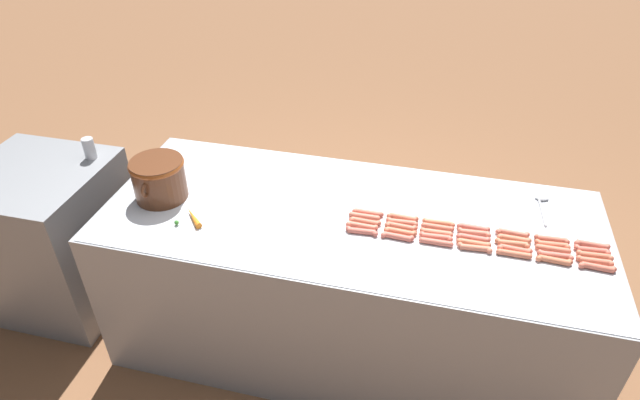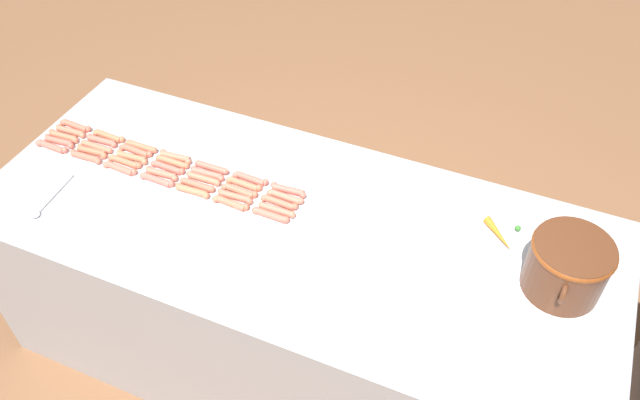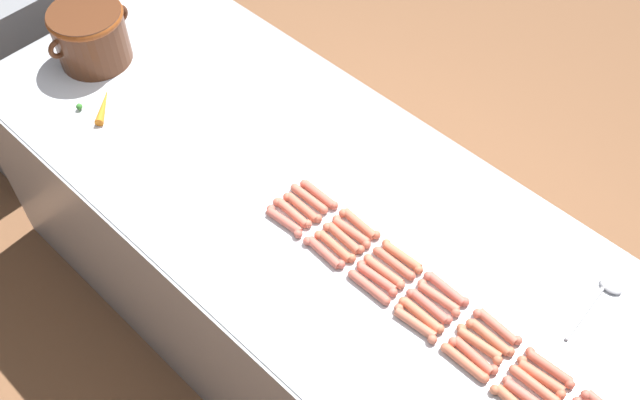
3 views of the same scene
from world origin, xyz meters
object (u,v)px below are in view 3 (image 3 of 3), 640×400
object	(u,v)px
hot_dog_3	(415,324)
hot_dog_18	(384,271)
hot_dog_27	(309,199)
hot_dog_31	(446,289)
serving_spoon	(603,295)
carrot	(102,106)
hot_dog_23	(490,337)
hot_dog_25	(394,263)
hot_dog_6	(284,221)
hot_dog_26	(351,232)
hot_dog_29	(550,368)
back_cabinet	(20,50)
hot_dog_17	(429,306)
hot_dog_11	(377,278)
hot_dog_2	(465,363)
hot_dog_16	(479,344)
hot_dog_5	(324,252)
hot_dog_8	(527,397)
hot_dog_32	(402,256)
hot_dog_34	(319,194)
hot_dog_9	(473,356)
hot_dog_24	(439,298)
hot_dog_13	(292,213)
hot_dog_12	(335,246)
bean_pot	(90,33)
hot_dog_19	(343,238)
hot_dog_20	(302,207)
hot_dog_10	(421,315)
hot_dog_15	(534,385)
hot_dog_4	(369,287)

from	to	relation	value
hot_dog_3	hot_dog_18	xyz separation A→B (m)	(0.07, 0.18, 0.00)
hot_dog_27	hot_dog_31	bearing A→B (deg)	-85.86
hot_dog_3	serving_spoon	xyz separation A→B (m)	(0.45, -0.33, -0.01)
hot_dog_27	carrot	distance (m)	0.85
hot_dog_18	hot_dog_27	size ratio (longest dim) A/B	1.00
hot_dog_23	hot_dog_25	size ratio (longest dim) A/B	1.00
hot_dog_6	hot_dog_26	distance (m)	0.21
hot_dog_29	back_cabinet	bearing A→B (deg)	91.75
hot_dog_17	hot_dog_11	bearing A→B (deg)	100.82
hot_dog_2	serving_spoon	size ratio (longest dim) A/B	0.59
back_cabinet	hot_dog_26	distance (m)	2.11
hot_dog_16	hot_dog_26	distance (m)	0.51
hot_dog_5	hot_dog_8	size ratio (longest dim) A/B	1.00
hot_dog_11	hot_dog_23	bearing A→B (deg)	-78.48
back_cabinet	carrot	xyz separation A→B (m)	(-0.16, -1.06, 0.46)
hot_dog_31	hot_dog_18	bearing A→B (deg)	115.21
hot_dog_32	hot_dog_34	world-z (taller)	same
hot_dog_2	hot_dog_23	world-z (taller)	same
hot_dog_16	hot_dog_34	distance (m)	0.69
hot_dog_9	hot_dog_27	distance (m)	0.71
hot_dog_29	hot_dog_31	world-z (taller)	same
back_cabinet	hot_dog_3	world-z (taller)	hot_dog_3
hot_dog_24	serving_spoon	size ratio (longest dim) A/B	0.59
hot_dog_13	hot_dog_12	bearing A→B (deg)	-90.17
bean_pot	hot_dog_9	bearing A→B (deg)	-90.55
back_cabinet	hot_dog_19	size ratio (longest dim) A/B	5.89
hot_dog_2	hot_dog_25	size ratio (longest dim) A/B	1.00
hot_dog_9	hot_dog_27	xyz separation A→B (m)	(0.08, 0.71, 0.00)
hot_dog_34	hot_dog_6	bearing A→B (deg)	178.41
hot_dog_2	carrot	xyz separation A→B (m)	(-0.10, 1.52, 0.00)
hot_dog_8	hot_dog_12	xyz separation A→B (m)	(0.00, 0.70, 0.00)
hot_dog_9	hot_dog_20	distance (m)	0.70
bean_pot	serving_spoon	distance (m)	1.97
hot_dog_31	hot_dog_34	size ratio (longest dim) A/B	1.00
hot_dog_34	hot_dog_3	bearing A→B (deg)	-105.93
hot_dog_10	hot_dog_31	bearing A→B (deg)	0.91
hot_dog_29	hot_dog_32	size ratio (longest dim) A/B	1.00
hot_dog_18	hot_dog_24	distance (m)	0.18
hot_dog_15	carrot	bearing A→B (deg)	95.82
hot_dog_16	bean_pot	distance (m)	1.76
hot_dog_11	hot_dog_26	world-z (taller)	same
hot_dog_11	hot_dog_17	distance (m)	0.17
hot_dog_9	hot_dog_15	size ratio (longest dim) A/B	1.00
hot_dog_3	hot_dog_10	size ratio (longest dim) A/B	1.00
hot_dog_12	bean_pot	size ratio (longest dim) A/B	0.46
back_cabinet	hot_dog_34	distance (m)	1.95
hot_dog_4	hot_dog_11	bearing A→B (deg)	5.02
hot_dog_2	hot_dog_27	bearing A→B (deg)	80.81
hot_dog_27	hot_dog_19	bearing A→B (deg)	-101.47
hot_dog_10	hot_dog_13	xyz separation A→B (m)	(0.00, 0.52, 0.00)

